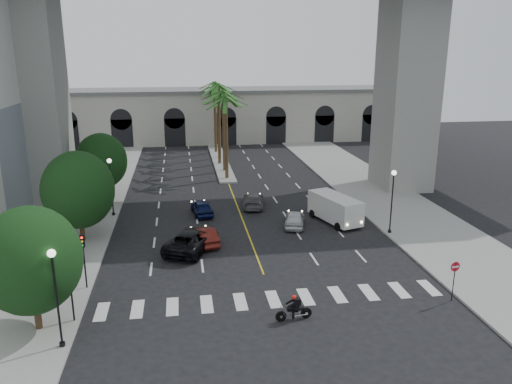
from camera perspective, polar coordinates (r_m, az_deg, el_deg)
name	(u,v)px	position (r m, az deg, el deg)	size (l,w,h in m)	color
ground	(269,288)	(31.99, 1.49, -10.91)	(140.00, 140.00, 0.00)	black
sidewalk_left	(70,221)	(46.50, -20.50, -3.16)	(8.00, 100.00, 0.15)	gray
sidewalk_right	(395,206)	(49.68, 15.65, -1.55)	(8.00, 100.00, 0.15)	gray
median	(220,161)	(67.84, -4.14, 3.59)	(2.00, 24.00, 0.20)	gray
pier_building	(211,115)	(83.90, -5.14, 8.79)	(71.00, 10.50, 8.50)	#B6AFA3
bridge	(265,7)	(51.02, 1.08, 20.43)	(75.00, 13.00, 26.00)	gray
palm_a	(226,100)	(56.61, -3.48, 10.40)	(3.20, 3.20, 10.30)	#47331E
palm_b	(223,95)	(60.56, -3.75, 11.01)	(3.20, 3.20, 10.60)	#47331E
palm_c	(218,96)	(64.55, -4.33, 10.88)	(3.20, 3.20, 10.10)	#47331E
palm_d	(219,88)	(68.50, -4.31, 11.78)	(3.20, 3.20, 10.90)	#47331E
palm_e	(215,89)	(72.49, -4.75, 11.62)	(3.20, 3.20, 10.40)	#47331E
palm_f	(215,85)	(76.47, -4.74, 12.04)	(3.20, 3.20, 10.70)	#47331E
street_tree_near	(31,260)	(28.30, -24.37, -7.14)	(5.20, 5.20, 6.89)	#382616
street_tree_mid	(78,190)	(40.24, -19.65, 0.22)	(5.44, 5.44, 7.21)	#382616
street_tree_far	(101,161)	(51.82, -17.25, 3.41)	(5.04, 5.04, 6.68)	#382616
lamp_post_left_near	(56,290)	(26.44, -21.91, -10.38)	(0.40, 0.40, 5.35)	black
lamp_post_left_far	(111,182)	(45.95, -16.25, 1.10)	(0.40, 0.40, 5.35)	black
lamp_post_right	(392,196)	(41.25, 15.31, -0.47)	(0.40, 0.40, 5.35)	black
traffic_signal_near	(70,281)	(28.91, -20.48, -9.50)	(0.25, 0.18, 3.65)	black
traffic_signal_far	(83,252)	(32.51, -19.12, -6.53)	(0.25, 0.18, 3.65)	black
motorcycle_rider	(295,308)	(28.35, 4.47, -13.12)	(2.10, 0.57, 1.51)	black
car_a	(295,219)	(42.53, 4.43, -3.04)	(1.61, 4.01, 1.37)	silver
car_b	(205,236)	(38.77, -5.85, -5.01)	(1.40, 4.02, 1.33)	#551711
car_c	(192,240)	(37.69, -7.35, -5.45)	(2.67, 5.79, 1.61)	black
car_d	(253,200)	(47.69, -0.31, -0.91)	(1.90, 4.67, 1.36)	#5C5B60
car_e	(202,207)	(45.64, -6.20, -1.75)	(1.64, 4.07, 1.39)	#0D143F
cargo_van	(335,208)	(43.67, 9.04, -1.81)	(3.65, 5.92, 2.37)	silver
pedestrian_a	(40,277)	(33.56, -23.48, -8.88)	(0.70, 0.46, 1.91)	black
pedestrian_b	(71,251)	(36.88, -20.35, -6.29)	(0.95, 0.74, 1.96)	black
do_not_enter_sign	(455,273)	(31.90, 21.76, -8.56)	(0.61, 0.12, 2.52)	black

